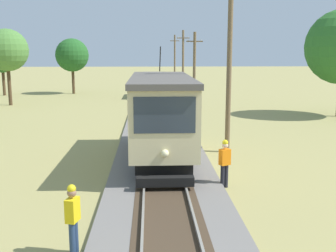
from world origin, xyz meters
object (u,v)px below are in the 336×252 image
utility_pole_distant (175,59)px  tree_right_far (72,55)px  red_tram (161,114)px  freight_car (154,83)px  tree_left_far (7,50)px  utility_pole_mid (194,70)px  utility_pole_near_tram (229,63)px  utility_pole_far (183,62)px  second_worker (225,161)px  tree_left_near (2,55)px  track_worker (73,216)px

utility_pole_distant → tree_right_far: bearing=-134.1°
red_tram → freight_car: size_ratio=1.64×
freight_car → tree_left_far: 15.09m
freight_car → utility_pole_mid: 10.12m
utility_pole_near_tram → tree_right_far: 30.94m
freight_car → red_tram: bearing=-90.0°
freight_car → tree_right_far: bearing=157.5°
utility_pole_near_tram → utility_pole_distant: size_ratio=1.15×
utility_pole_mid → freight_car: bearing=109.3°
utility_pole_far → second_worker: (-1.11, -31.53, -2.74)m
freight_car → tree_left_far: size_ratio=0.75×
second_worker → tree_left_near: (-19.14, 32.00, 3.52)m
freight_car → utility_pole_near_tram: (3.30, -24.29, 2.77)m
utility_pole_far → utility_pole_distant: size_ratio=0.99×
track_worker → utility_pole_mid: bearing=-88.0°
utility_pole_distant → second_worker: bearing=-91.4°
freight_car → tree_right_far: (-9.44, 3.91, 2.91)m
freight_car → track_worker: size_ratio=2.91×
second_worker → tree_left_near: bearing=5.2°
tree_left_far → tree_right_far: tree_left_far is taller
red_tram → freight_car: bearing=90.0°
red_tram → track_worker: size_ratio=4.79×
tree_left_near → tree_left_far: 9.30m
utility_pole_near_tram → second_worker: 6.31m
red_tram → utility_pole_distant: utility_pole_distant is taller
utility_pole_mid → track_worker: bearing=-102.9°
utility_pole_distant → second_worker: 46.67m
utility_pole_mid → utility_pole_distant: size_ratio=0.89×
red_tram → freight_car: 26.04m
utility_pole_near_tram → track_worker: utility_pole_near_tram is taller
second_worker → freight_car: bearing=-21.4°
utility_pole_distant → track_worker: (-5.67, -51.23, -2.78)m
second_worker → utility_pole_far: bearing=-27.7°
freight_car → track_worker: freight_car is taller
second_worker → utility_pole_near_tram: bearing=-37.7°
utility_pole_mid → tree_right_far: utility_pole_mid is taller
tree_left_near → tree_right_far: tree_left_near is taller
utility_pole_mid → tree_left_near: (-20.25, 11.88, 1.15)m
second_worker → track_worker: bearing=109.9°
utility_pole_far → tree_left_far: 18.58m
second_worker → utility_pole_mid: bearing=-28.8°
utility_pole_mid → tree_left_near: utility_pole_mid is taller
track_worker → tree_right_far: 38.89m
tree_right_far → second_worker: bearing=-70.8°
tree_left_far → freight_car: bearing=24.5°
track_worker → freight_car: bearing=-79.0°
track_worker → tree_left_far: bearing=-53.7°
freight_car → tree_left_near: (-16.95, 2.48, 2.95)m
tree_left_far → track_worker: bearing=-68.6°
freight_car → utility_pole_far: utility_pole_far is taller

